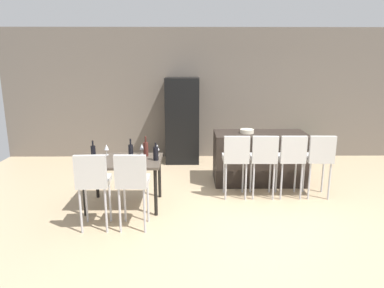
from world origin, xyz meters
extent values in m
plane|color=tan|center=(0.00, 0.00, 0.00)|extent=(10.00, 10.00, 0.00)
cube|color=#665B51|center=(0.00, 2.91, 1.45)|extent=(10.00, 0.12, 2.90)
cube|color=black|center=(0.48, 1.06, 0.46)|extent=(1.65, 0.76, 0.92)
cube|color=beige|center=(-0.06, 0.36, 0.65)|extent=(0.41, 0.41, 0.08)
cube|color=beige|center=(-0.07, 0.19, 0.87)|extent=(0.40, 0.07, 0.36)
cylinder|color=#B2B2B7|center=(-0.22, 0.52, 0.30)|extent=(0.03, 0.03, 0.61)
cylinder|color=#B2B2B7|center=(0.10, 0.52, 0.30)|extent=(0.03, 0.03, 0.61)
cylinder|color=#B2B2B7|center=(-0.23, 0.20, 0.30)|extent=(0.03, 0.03, 0.61)
cylinder|color=#B2B2B7|center=(0.09, 0.20, 0.30)|extent=(0.03, 0.03, 0.61)
cube|color=beige|center=(0.39, 0.36, 0.65)|extent=(0.42, 0.42, 0.08)
cube|color=beige|center=(0.38, 0.19, 0.87)|extent=(0.40, 0.08, 0.36)
cylinder|color=#B2B2B7|center=(0.24, 0.53, 0.30)|extent=(0.03, 0.03, 0.61)
cylinder|color=#B2B2B7|center=(0.55, 0.51, 0.30)|extent=(0.03, 0.03, 0.61)
cylinder|color=#B2B2B7|center=(0.22, 0.21, 0.30)|extent=(0.03, 0.03, 0.61)
cylinder|color=#B2B2B7|center=(0.54, 0.19, 0.30)|extent=(0.03, 0.03, 0.61)
cube|color=beige|center=(0.83, 0.36, 0.65)|extent=(0.40, 0.40, 0.08)
cube|color=beige|center=(0.83, 0.19, 0.87)|extent=(0.40, 0.06, 0.36)
cylinder|color=#B2B2B7|center=(0.67, 0.52, 0.30)|extent=(0.03, 0.03, 0.61)
cylinder|color=#B2B2B7|center=(0.99, 0.52, 0.30)|extent=(0.03, 0.03, 0.61)
cylinder|color=#B2B2B7|center=(0.67, 0.20, 0.30)|extent=(0.03, 0.03, 0.61)
cylinder|color=#B2B2B7|center=(0.99, 0.20, 0.30)|extent=(0.03, 0.03, 0.61)
cube|color=beige|center=(1.28, 0.36, 0.65)|extent=(0.42, 0.42, 0.08)
cube|color=beige|center=(1.28, 0.19, 0.87)|extent=(0.40, 0.08, 0.36)
cylinder|color=#B2B2B7|center=(1.13, 0.53, 0.30)|extent=(0.03, 0.03, 0.61)
cylinder|color=#B2B2B7|center=(1.45, 0.52, 0.30)|extent=(0.03, 0.03, 0.61)
cylinder|color=#B2B2B7|center=(1.12, 0.21, 0.30)|extent=(0.03, 0.03, 0.61)
cylinder|color=#B2B2B7|center=(1.44, 0.20, 0.30)|extent=(0.03, 0.03, 0.61)
cube|color=#4C4238|center=(-1.80, -0.02, 0.72)|extent=(1.14, 0.82, 0.04)
cylinder|color=black|center=(-2.31, 0.33, 0.35)|extent=(0.05, 0.05, 0.70)
cylinder|color=black|center=(-1.29, 0.33, 0.35)|extent=(0.05, 0.05, 0.70)
cylinder|color=black|center=(-2.31, -0.37, 0.35)|extent=(0.05, 0.05, 0.70)
cylinder|color=black|center=(-1.29, -0.37, 0.35)|extent=(0.05, 0.05, 0.70)
cube|color=beige|center=(-2.06, -0.73, 0.65)|extent=(0.42, 0.42, 0.08)
cube|color=beige|center=(-2.05, -0.90, 0.87)|extent=(0.40, 0.08, 0.36)
cylinder|color=#B2B2B7|center=(-2.23, -0.58, 0.30)|extent=(0.03, 0.03, 0.61)
cylinder|color=#B2B2B7|center=(-1.91, -0.56, 0.30)|extent=(0.03, 0.03, 0.61)
cylinder|color=#B2B2B7|center=(-2.21, -0.90, 0.30)|extent=(0.03, 0.03, 0.61)
cylinder|color=#B2B2B7|center=(-1.89, -0.88, 0.30)|extent=(0.03, 0.03, 0.61)
cube|color=beige|center=(-1.55, -0.73, 0.65)|extent=(0.41, 0.41, 0.08)
cube|color=beige|center=(-1.55, -0.90, 0.87)|extent=(0.40, 0.07, 0.36)
cylinder|color=#B2B2B7|center=(-1.70, -0.57, 0.30)|extent=(0.03, 0.03, 0.61)
cylinder|color=#B2B2B7|center=(-1.38, -0.58, 0.30)|extent=(0.03, 0.03, 0.61)
cylinder|color=#B2B2B7|center=(-1.71, -0.89, 0.30)|extent=(0.03, 0.03, 0.61)
cylinder|color=#B2B2B7|center=(-1.39, -0.90, 0.30)|extent=(0.03, 0.03, 0.61)
cylinder|color=black|center=(-1.67, -0.08, 0.86)|extent=(0.07, 0.07, 0.24)
cylinder|color=black|center=(-1.67, -0.08, 1.03)|extent=(0.02, 0.02, 0.09)
cylinder|color=black|center=(-1.31, -0.05, 0.84)|extent=(0.08, 0.08, 0.20)
cylinder|color=black|center=(-1.31, -0.05, 0.97)|extent=(0.03, 0.03, 0.06)
cylinder|color=#471E19|center=(-1.48, 0.19, 0.85)|extent=(0.08, 0.08, 0.22)
cylinder|color=#471E19|center=(-1.48, 0.19, 1.01)|extent=(0.03, 0.03, 0.09)
cylinder|color=black|center=(-2.23, -0.05, 0.85)|extent=(0.07, 0.07, 0.22)
cylinder|color=black|center=(-2.23, -0.05, 1.00)|extent=(0.02, 0.02, 0.08)
cylinder|color=silver|center=(-1.31, 0.23, 0.74)|extent=(0.06, 0.06, 0.00)
cylinder|color=silver|center=(-1.31, 0.23, 0.78)|extent=(0.01, 0.01, 0.08)
cone|color=silver|center=(-1.31, 0.23, 0.87)|extent=(0.07, 0.07, 0.09)
cylinder|color=silver|center=(-2.11, 0.25, 0.74)|extent=(0.06, 0.06, 0.00)
cylinder|color=silver|center=(-2.11, 0.25, 0.78)|extent=(0.01, 0.01, 0.08)
cone|color=silver|center=(-2.11, 0.25, 0.87)|extent=(0.07, 0.07, 0.09)
cylinder|color=silver|center=(-1.56, 0.28, 0.74)|extent=(0.06, 0.06, 0.00)
cylinder|color=silver|center=(-1.56, 0.28, 0.78)|extent=(0.01, 0.01, 0.08)
cone|color=silver|center=(-1.56, 0.28, 0.87)|extent=(0.07, 0.07, 0.09)
cube|color=black|center=(-0.95, 2.47, 0.92)|extent=(0.72, 0.68, 1.84)
cylinder|color=beige|center=(0.23, 1.07, 0.96)|extent=(0.25, 0.25, 0.07)
cylinder|color=#38383D|center=(1.80, 2.46, 0.11)|extent=(0.24, 0.24, 0.22)
sphere|color=#2D6B33|center=(1.80, 2.46, 0.39)|extent=(0.38, 0.38, 0.38)
camera|label=1|loc=(-0.82, -5.08, 2.19)|focal=32.69mm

